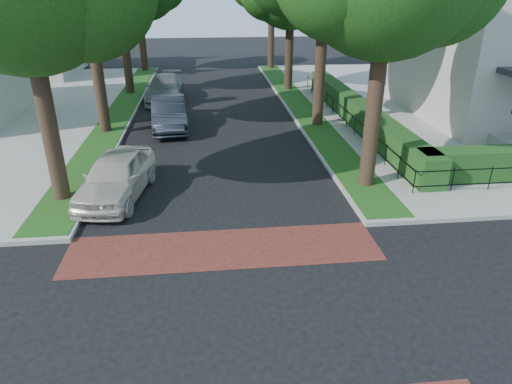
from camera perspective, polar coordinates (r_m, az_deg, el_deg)
ground at (r=10.76m, az=-3.25°, el=-16.05°), size 120.00×120.00×0.00m
crosswalk_far at (r=13.34m, az=-4.04°, el=-7.07°), size 9.00×2.20×0.01m
grass_strip_ne at (r=28.67m, az=5.53°, el=10.73°), size 1.60×29.80×0.02m
grass_strip_nw at (r=28.56m, az=-16.55°, el=9.77°), size 1.60×29.80×0.02m
hedge_main_road at (r=25.28m, az=12.63°, el=9.74°), size 1.00×18.00×1.20m
fence_main_road at (r=25.08m, az=10.84°, el=9.42°), size 0.06×18.00×0.90m
house_left_far at (r=42.97m, az=-28.64°, el=19.26°), size 10.00×9.00×10.14m
parked_car_front at (r=16.85m, az=-17.05°, el=1.94°), size 2.66×5.00×1.62m
parked_car_middle at (r=24.56m, az=-10.83°, el=9.61°), size 2.17×5.08×1.63m
parked_car_rear at (r=30.88m, az=-11.32°, el=12.59°), size 2.31×5.53×1.60m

